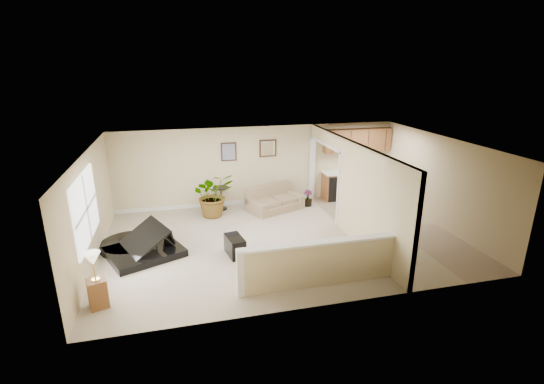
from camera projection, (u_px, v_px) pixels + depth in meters
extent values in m
plane|color=tan|center=(283.00, 240.00, 10.23)|extent=(9.00, 9.00, 0.00)
cube|color=#C9B689|center=(259.00, 165.00, 12.61)|extent=(9.00, 0.04, 2.50)
cube|color=#C9B689|center=(328.00, 245.00, 7.07)|extent=(9.00, 0.04, 2.50)
cube|color=#C9B689|center=(90.00, 209.00, 8.81)|extent=(0.04, 6.00, 2.50)
cube|color=#C9B689|center=(440.00, 182.00, 10.87)|extent=(0.04, 6.00, 2.50)
cube|color=silver|center=(284.00, 145.00, 9.45)|extent=(9.00, 6.00, 0.04)
cube|color=tan|center=(392.00, 228.00, 10.95)|extent=(2.70, 6.00, 0.01)
cube|color=#C9B689|center=(372.00, 204.00, 9.14)|extent=(0.12, 3.60, 2.50)
cube|color=#C9B689|center=(327.00, 137.00, 11.56)|extent=(0.12, 2.35, 0.40)
cube|color=#C9B689|center=(321.00, 264.00, 7.99)|extent=(3.30, 0.12, 0.95)
cube|color=silver|center=(322.00, 243.00, 7.84)|extent=(3.40, 0.22, 0.05)
cube|color=silver|center=(240.00, 273.00, 7.61)|extent=(0.14, 0.14, 1.00)
cube|color=white|center=(85.00, 209.00, 8.29)|extent=(0.05, 2.15, 1.45)
cube|color=#321D12|center=(229.00, 152.00, 12.21)|extent=(0.48, 0.03, 0.58)
cube|color=#9D6381|center=(229.00, 152.00, 12.19)|extent=(0.40, 0.01, 0.50)
cube|color=#321D12|center=(268.00, 148.00, 12.48)|extent=(0.55, 0.03, 0.55)
cube|color=silver|center=(268.00, 148.00, 12.46)|extent=(0.46, 0.01, 0.46)
cube|color=brown|center=(356.00, 185.00, 13.33)|extent=(2.30, 0.60, 0.90)
cube|color=white|center=(357.00, 171.00, 13.19)|extent=(2.36, 0.65, 0.04)
cube|color=black|center=(334.00, 187.00, 13.15)|extent=(0.60, 0.60, 0.84)
cube|color=brown|center=(357.00, 140.00, 12.98)|extent=(2.30, 0.35, 0.75)
cube|color=black|center=(141.00, 222.00, 9.15)|extent=(2.03, 1.92, 0.33)
cylinder|color=black|center=(136.00, 213.00, 9.68)|extent=(1.38, 1.38, 0.33)
cube|color=white|center=(183.00, 220.00, 9.38)|extent=(0.67, 1.12, 0.02)
cube|color=black|center=(135.00, 209.00, 9.13)|extent=(1.67, 1.68, 0.75)
cube|color=black|center=(235.00, 246.00, 9.36)|extent=(0.46, 0.74, 0.46)
cube|color=#967B5F|center=(275.00, 202.00, 12.27)|extent=(1.88, 1.49, 0.46)
cube|color=#967B5F|center=(272.00, 185.00, 12.46)|extent=(1.61, 0.82, 0.48)
cube|color=#967B5F|center=(252.00, 195.00, 12.01)|extent=(0.53, 0.94, 0.18)
cube|color=#967B5F|center=(298.00, 191.00, 12.34)|extent=(0.53, 0.94, 0.18)
cylinder|color=black|center=(222.00, 209.00, 12.38)|extent=(0.36, 0.36, 0.03)
cylinder|color=black|center=(221.00, 198.00, 12.27)|extent=(0.04, 0.04, 0.69)
cylinder|color=black|center=(221.00, 188.00, 12.16)|extent=(0.49, 0.49, 0.03)
cylinder|color=black|center=(214.00, 211.00, 11.81)|extent=(0.38, 0.38, 0.27)
imported|color=#18531C|center=(213.00, 195.00, 11.65)|extent=(1.38, 1.26, 1.33)
cylinder|color=black|center=(308.00, 203.00, 12.65)|extent=(0.27, 0.27, 0.19)
imported|color=#18531C|center=(308.00, 198.00, 12.60)|extent=(0.34, 0.34, 0.52)
cube|color=brown|center=(98.00, 293.00, 7.34)|extent=(0.41, 0.41, 0.57)
cylinder|color=gold|center=(96.00, 279.00, 7.25)|extent=(0.15, 0.15, 0.02)
cylinder|color=gold|center=(94.00, 270.00, 7.19)|extent=(0.03, 0.03, 0.38)
cone|color=#F2E8C6|center=(92.00, 259.00, 7.12)|extent=(0.30, 0.30, 0.24)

